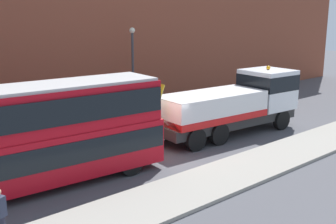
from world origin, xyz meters
name	(u,v)px	position (x,y,z in m)	size (l,w,h in m)	color
ground_plane	(156,154)	(0.00, 0.00, 0.00)	(120.00, 120.00, 0.00)	#4C4C51
near_kerb	(220,178)	(0.00, -4.20, 0.07)	(60.00, 2.80, 0.15)	gray
recovery_tow_truck	(234,103)	(5.73, -0.02, 1.76)	(10.22, 3.30, 3.67)	#2D2D2D
double_decker_bus	(27,134)	(-6.25, 0.01, 2.23)	(11.17, 3.37, 4.06)	#B70C19
street_lamp	(133,65)	(3.44, 6.48, 3.47)	(0.36, 0.36, 5.83)	#38383D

